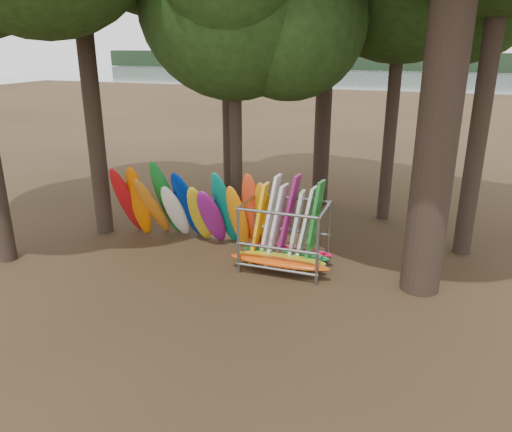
% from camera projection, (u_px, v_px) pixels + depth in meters
% --- Properties ---
extents(ground, '(120.00, 120.00, 0.00)m').
position_uv_depth(ground, '(245.00, 279.00, 14.33)').
color(ground, '#47331E').
rests_on(ground, ground).
extents(lake, '(160.00, 160.00, 0.00)m').
position_uv_depth(lake, '(402.00, 91.00, 67.63)').
color(lake, gray).
rests_on(lake, ground).
extents(far_shore, '(160.00, 4.00, 4.00)m').
position_uv_depth(far_shore, '(420.00, 62.00, 111.37)').
color(far_shore, black).
rests_on(far_shore, ground).
extents(oak_5, '(6.52, 6.52, 10.37)m').
position_uv_depth(oak_5, '(234.00, 3.00, 14.67)').
color(oak_5, black).
rests_on(oak_5, ground).
extents(kayak_row, '(5.71, 2.02, 3.02)m').
position_uv_depth(kayak_row, '(191.00, 209.00, 16.40)').
color(kayak_row, '#B21114').
rests_on(kayak_row, ground).
extents(storage_rack, '(3.02, 1.54, 2.87)m').
position_uv_depth(storage_rack, '(285.00, 238.00, 14.70)').
color(storage_rack, slate).
rests_on(storage_rack, ground).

